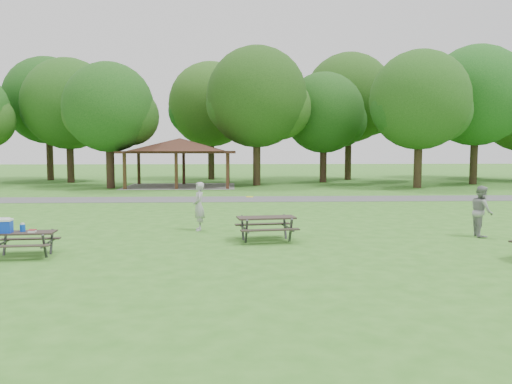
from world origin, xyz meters
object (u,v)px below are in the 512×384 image
object	(u,v)px
frisbee_thrower	(199,206)
frisbee_catcher	(482,211)
picnic_table_near	(18,233)
picnic_table_middle	(266,222)

from	to	relation	value
frisbee_thrower	frisbee_catcher	bearing A→B (deg)	72.26
picnic_table_near	picnic_table_middle	world-z (taller)	picnic_table_near
frisbee_thrower	picnic_table_near	bearing A→B (deg)	-55.32
frisbee_thrower	frisbee_catcher	xyz separation A→B (m)	(9.57, -1.70, -0.01)
frisbee_thrower	picnic_table_middle	bearing A→B (deg)	39.50
frisbee_catcher	frisbee_thrower	bearing A→B (deg)	88.62
frisbee_thrower	frisbee_catcher	distance (m)	9.72
picnic_table_near	frisbee_thrower	xyz separation A→B (m)	(4.64, 4.23, 0.23)
picnic_table_middle	frisbee_thrower	distance (m)	3.15
frisbee_catcher	picnic_table_middle	bearing A→B (deg)	102.10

